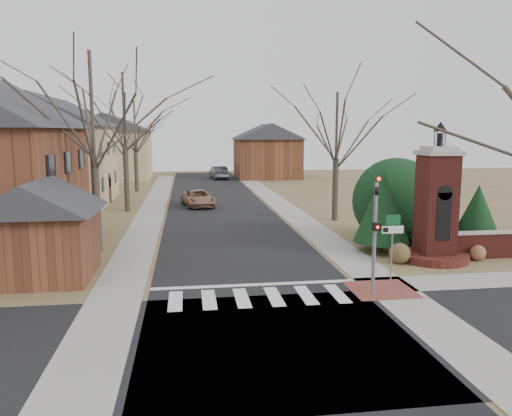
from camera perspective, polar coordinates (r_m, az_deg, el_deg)
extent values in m
plane|color=brown|center=(17.82, 0.62, -11.03)|extent=(120.00, 120.00, 0.00)
cube|color=black|center=(39.13, -4.22, -0.12)|extent=(8.00, 70.00, 0.01)
cube|color=black|center=(15.07, 2.40, -14.83)|extent=(120.00, 8.00, 0.01)
cube|color=silver|center=(18.57, 0.25, -10.17)|extent=(8.00, 2.20, 0.02)
cube|color=silver|center=(19.98, -0.38, -8.79)|extent=(8.00, 0.35, 0.02)
cube|color=gray|center=(39.80, 3.27, 0.05)|extent=(2.00, 60.00, 0.02)
cube|color=gray|center=(39.14, -11.83, -0.27)|extent=(2.00, 60.00, 0.02)
cube|color=brown|center=(19.97, 14.10, -9.06)|extent=(2.40, 2.40, 0.02)
cylinder|color=slate|center=(18.90, 13.38, -3.49)|extent=(0.14, 0.14, 4.20)
imported|color=black|center=(18.59, 13.59, 2.39)|extent=(0.15, 0.18, 0.90)
sphere|color=#FF0C05|center=(18.36, 13.88, 3.25)|extent=(0.14, 0.14, 0.14)
cube|color=black|center=(18.64, 13.63, -2.10)|extent=(0.28, 0.16, 0.30)
sphere|color=#FF0C05|center=(18.55, 13.74, -2.16)|extent=(0.11, 0.11, 0.11)
cylinder|color=slate|center=(20.82, 15.25, -4.69)|extent=(0.06, 0.06, 2.60)
cube|color=silver|center=(20.63, 15.36, -2.41)|extent=(0.90, 0.03, 0.30)
cube|color=black|center=(20.50, 14.61, -2.44)|extent=(0.22, 0.02, 0.18)
cube|color=#104E27|center=(20.56, 15.41, -1.31)|extent=(0.60, 0.03, 0.40)
cylinder|color=maroon|center=(25.15, 19.61, -5.21)|extent=(3.20, 3.20, 0.36)
cube|color=maroon|center=(24.72, 19.88, 0.02)|extent=(1.50, 1.50, 5.00)
cube|color=black|center=(24.14, 20.64, -0.94)|extent=(0.70, 0.10, 2.20)
cube|color=gray|center=(24.48, 20.19, 5.93)|extent=(1.70, 1.70, 0.20)
cube|color=gray|center=(24.47, 20.22, 6.40)|extent=(1.30, 1.30, 0.20)
cylinder|color=black|center=(24.47, 20.27, 7.33)|extent=(0.20, 0.20, 0.60)
cone|color=black|center=(24.46, 20.34, 8.73)|extent=(0.64, 0.64, 0.45)
cube|color=tan|center=(45.03, -22.17, 4.51)|extent=(9.00, 12.00, 6.40)
cube|color=tan|center=(43.36, -26.56, 9.83)|extent=(0.75, 0.75, 3.50)
cube|color=brown|center=(22.39, -23.35, -3.91)|extent=(4.00, 4.00, 2.80)
cube|color=brown|center=(21.64, -27.08, 0.77)|extent=(0.75, 0.75, 1.82)
cube|color=tan|center=(65.34, -16.43, 5.75)|extent=(10.00, 8.00, 6.00)
cube|color=tan|center=(64.17, -19.29, 9.14)|extent=(0.75, 0.75, 3.08)
cube|color=brown|center=(65.52, 1.25, 5.68)|extent=(8.00, 8.00, 5.00)
cube|color=brown|center=(63.52, -0.52, 8.65)|extent=(0.75, 0.75, 2.80)
cylinder|color=#473D33|center=(26.15, 14.08, -4.28)|extent=(0.20, 0.20, 0.50)
cone|color=black|center=(25.78, 14.25, 0.17)|extent=(2.80, 2.80, 3.60)
cylinder|color=#473D33|center=(28.58, 19.33, -3.41)|extent=(0.20, 0.20, 0.50)
cone|color=black|center=(28.20, 19.57, 1.26)|extent=(3.40, 3.40, 4.20)
cylinder|color=#473D33|center=(28.72, 23.80, -3.61)|extent=(0.20, 0.20, 0.50)
cone|color=black|center=(28.43, 24.00, -0.36)|extent=(2.40, 2.40, 2.80)
sphere|color=black|center=(28.74, 15.71, 1.17)|extent=(4.80, 4.80, 4.80)
cylinder|color=#473D33|center=(26.22, -17.76, 0.41)|extent=(0.40, 0.40, 4.83)
cylinder|color=#473D33|center=(38.99, -14.59, 3.32)|extent=(0.40, 0.40, 5.04)
cylinder|color=#473D33|center=(51.96, -13.52, 4.30)|extent=(0.40, 0.40, 4.41)
cylinder|color=#473D33|center=(34.31, 9.04, 2.08)|extent=(0.40, 0.40, 4.20)
imported|color=#9C7055|center=(40.68, -6.64, 1.12)|extent=(2.89, 5.04, 1.32)
imported|color=#373A40|center=(63.94, -4.30, 4.07)|extent=(2.33, 5.14, 1.63)
sphere|color=brown|center=(23.93, 16.10, -5.00)|extent=(0.97, 0.97, 0.97)
sphere|color=brown|center=(25.76, 24.00, -4.70)|extent=(0.74, 0.74, 0.74)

